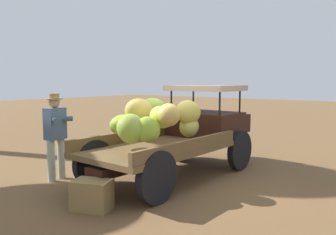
{
  "coord_description": "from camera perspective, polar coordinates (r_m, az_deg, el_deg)",
  "views": [
    {
      "loc": [
        -5.66,
        -4.19,
        1.99
      ],
      "look_at": [
        -0.25,
        0.08,
        1.25
      ],
      "focal_mm": 37.06,
      "sensor_mm": 36.0,
      "label": 1
    }
  ],
  "objects": [
    {
      "name": "wooden_crate",
      "position": [
        5.6,
        -12.38,
        -12.34
      ],
      "size": [
        0.59,
        0.69,
        0.46
      ],
      "primitive_type": "cube",
      "rotation": [
        0.0,
        0.0,
        1.97
      ],
      "color": "olive",
      "rests_on": "ground"
    },
    {
      "name": "farmer",
      "position": [
        7.23,
        -18.0,
        -2.15
      ],
      "size": [
        0.52,
        0.48,
        1.74
      ],
      "rotation": [
        0.0,
        0.0,
        -1.42
      ],
      "color": "#B1BBA8",
      "rests_on": "ground"
    },
    {
      "name": "ground_plane",
      "position": [
        7.32,
        1.74,
        -9.67
      ],
      "size": [
        60.0,
        60.0,
        0.0
      ],
      "primitive_type": "plane",
      "color": "brown"
    },
    {
      "name": "truck",
      "position": [
        7.31,
        2.28,
        -1.92
      ],
      "size": [
        4.51,
        1.8,
        1.88
      ],
      "rotation": [
        0.0,
        0.0,
        -0.02
      ],
      "color": "black",
      "rests_on": "ground"
    }
  ]
}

